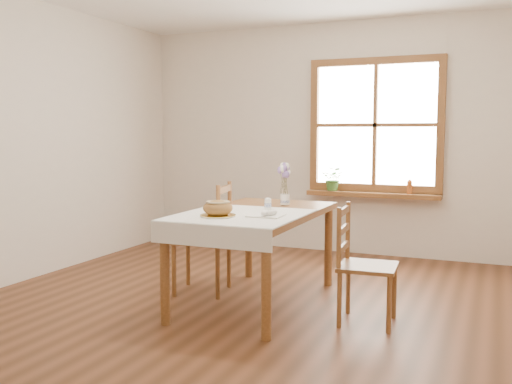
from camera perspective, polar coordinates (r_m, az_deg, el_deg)
ground at (r=4.44m, az=-1.55°, el=-12.02°), size 5.00×5.00×0.00m
room_walls at (r=4.23m, az=-1.62°, el=10.53°), size 4.60×5.10×2.65m
window at (r=6.43m, az=11.85°, el=6.57°), size 1.46×0.08×1.46m
window_sill at (r=6.40m, az=11.58°, el=-0.25°), size 1.46×0.20×0.05m
dining_table at (r=4.55m, az=0.00°, el=-2.94°), size 0.90×1.60×0.75m
table_linen at (r=4.26m, az=-1.61°, el=-2.33°), size 0.91×0.99×0.01m
chair_left at (r=4.92m, az=-5.43°, el=-4.56°), size 0.54×0.53×0.95m
chair_right at (r=4.19m, az=11.15°, el=-7.15°), size 0.44×0.42×0.86m
bread_plate at (r=4.16m, az=-3.83°, el=-2.38°), size 0.29×0.29×0.01m
bread_loaf at (r=4.15m, az=-3.84°, el=-1.47°), size 0.22×0.22×0.12m
egg_napkin at (r=4.17m, az=0.99°, el=-2.37°), size 0.25×0.22×0.01m
eggs at (r=4.16m, az=0.99°, el=-2.01°), size 0.20×0.18×0.04m
salt_shaker at (r=4.48m, az=1.20°, el=-1.20°), size 0.06×0.06×0.10m
pepper_shaker at (r=4.51m, az=1.23°, el=-1.22°), size 0.06×0.06×0.09m
flower_vase at (r=4.86m, az=2.92°, el=-0.84°), size 0.09×0.09×0.09m
lavender_bouquet at (r=4.84m, az=2.93°, el=1.26°), size 0.14×0.14×0.27m
potted_plant at (r=6.49m, az=7.75°, el=1.05°), size 0.26×0.29×0.21m
amber_bottle at (r=6.32m, az=15.10°, el=0.53°), size 0.07×0.07×0.15m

